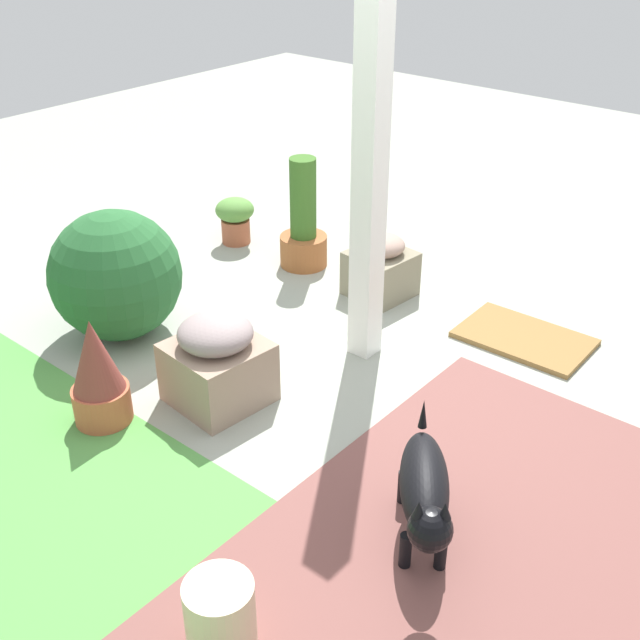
# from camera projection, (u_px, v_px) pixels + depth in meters

# --- Properties ---
(ground_plane) EXTENTS (12.00, 12.00, 0.00)m
(ground_plane) POSITION_uv_depth(u_px,v_px,m) (368.00, 378.00, 4.17)
(ground_plane) COLOR #979D8F
(brick_path) EXTENTS (1.80, 2.40, 0.02)m
(brick_path) POSITION_uv_depth(u_px,v_px,m) (500.00, 569.00, 3.02)
(brick_path) COLOR brown
(brick_path) RESTS_ON ground
(porch_pillar) EXTENTS (0.13, 0.13, 2.19)m
(porch_pillar) POSITION_uv_depth(u_px,v_px,m) (370.00, 160.00, 3.86)
(porch_pillar) COLOR white
(porch_pillar) RESTS_ON ground
(stone_planter_nearest) EXTENTS (0.40, 0.39, 0.40)m
(stone_planter_nearest) POSITION_uv_depth(u_px,v_px,m) (381.00, 267.00, 4.90)
(stone_planter_nearest) COLOR gray
(stone_planter_nearest) RESTS_ON ground
(stone_planter_mid) EXTENTS (0.47, 0.48, 0.47)m
(stone_planter_mid) POSITION_uv_depth(u_px,v_px,m) (218.00, 362.00, 3.90)
(stone_planter_mid) COLOR gray
(stone_planter_mid) RESTS_ON ground
(round_shrub) EXTENTS (0.74, 0.74, 0.74)m
(round_shrub) POSITION_uv_depth(u_px,v_px,m) (116.00, 275.00, 4.40)
(round_shrub) COLOR #245D2D
(round_shrub) RESTS_ON ground
(terracotta_pot_broad) EXTENTS (0.27, 0.27, 0.33)m
(terracotta_pot_broad) POSITION_uv_depth(u_px,v_px,m) (235.00, 218.00, 5.59)
(terracotta_pot_broad) COLOR #9F5238
(terracotta_pot_broad) RESTS_ON ground
(terracotta_pot_tall) EXTENTS (0.32, 0.32, 0.74)m
(terracotta_pot_tall) POSITION_uv_depth(u_px,v_px,m) (303.00, 228.00, 5.23)
(terracotta_pot_tall) COLOR #9C572E
(terracotta_pot_tall) RESTS_ON ground
(terracotta_pot_spiky) EXTENTS (0.28, 0.28, 0.55)m
(terracotta_pot_spiky) POSITION_uv_depth(u_px,v_px,m) (97.00, 374.00, 3.73)
(terracotta_pot_spiky) COLOR #B75838
(terracotta_pot_spiky) RESTS_ON ground
(dog) EXTENTS (0.52, 0.64, 0.48)m
(dog) POSITION_uv_depth(u_px,v_px,m) (425.00, 491.00, 3.01)
(dog) COLOR black
(dog) RESTS_ON ground
(ceramic_urn) EXTENTS (0.24, 0.24, 0.32)m
(ceramic_urn) POSITION_uv_depth(u_px,v_px,m) (221.00, 620.00, 2.64)
(ceramic_urn) COLOR beige
(ceramic_urn) RESTS_ON ground
(doormat) EXTENTS (0.73, 0.48, 0.03)m
(doormat) POSITION_uv_depth(u_px,v_px,m) (524.00, 338.00, 4.50)
(doormat) COLOR olive
(doormat) RESTS_ON ground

